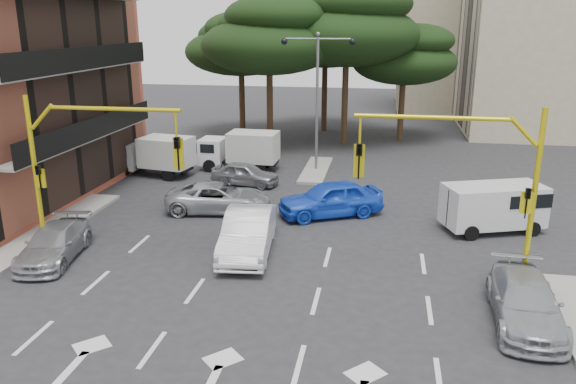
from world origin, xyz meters
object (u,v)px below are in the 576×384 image
(signal_mast_left, at_px, (79,156))
(car_silver_cross_b, at_px, (245,174))
(street_lamp_center, at_px, (317,78))
(van_white, at_px, (493,208))
(box_truck_b, at_px, (240,151))
(car_silver_cross_a, at_px, (218,198))
(car_silver_wagon, at_px, (54,244))
(signal_mast_right, at_px, (477,173))
(car_blue_compact, at_px, (330,199))
(car_silver_parked, at_px, (525,301))
(car_white_hatch, at_px, (248,233))
(box_truck_a, at_px, (154,156))

(signal_mast_left, bearing_deg, car_silver_cross_b, 71.98)
(street_lamp_center, distance_m, car_silver_cross_b, 6.88)
(car_silver_cross_b, xyz_separation_m, van_white, (11.91, -4.99, 0.40))
(street_lamp_center, relative_size, box_truck_b, 1.66)
(signal_mast_left, xyz_separation_m, car_silver_cross_a, (3.27, 5.92, -3.22))
(box_truck_b, bearing_deg, car_silver_wagon, 167.82)
(signal_mast_right, relative_size, car_blue_compact, 1.27)
(car_silver_wagon, xyz_separation_m, car_silver_cross_a, (4.40, 6.33, 0.05))
(car_silver_cross_a, xyz_separation_m, car_silver_parked, (11.70, -8.15, -0.00))
(car_silver_cross_a, relative_size, van_white, 1.17)
(signal_mast_left, distance_m, car_white_hatch, 6.69)
(car_silver_wagon, distance_m, van_white, 17.46)
(car_silver_wagon, distance_m, car_silver_cross_a, 7.71)
(car_white_hatch, height_order, car_blue_compact, car_white_hatch)
(street_lamp_center, bearing_deg, car_blue_compact, -78.26)
(car_blue_compact, bearing_deg, car_silver_cross_a, -112.68)
(car_silver_wagon, xyz_separation_m, box_truck_a, (-1.06, 11.94, 0.51))
(car_white_hatch, relative_size, box_truck_a, 1.07)
(street_lamp_center, height_order, car_silver_parked, street_lamp_center)
(signal_mast_right, xyz_separation_m, street_lamp_center, (-6.80, 14.01, 1.54))
(car_blue_compact, xyz_separation_m, car_silver_cross_b, (-5.02, 4.20, -0.18))
(signal_mast_right, bearing_deg, car_white_hatch, 169.73)
(signal_mast_left, relative_size, car_silver_cross_b, 1.65)
(car_silver_cross_a, relative_size, box_truck_b, 1.02)
(car_white_hatch, distance_m, car_silver_wagon, 7.15)
(street_lamp_center, height_order, box_truck_a, street_lamp_center)
(street_lamp_center, distance_m, car_silver_parked, 18.78)
(car_white_hatch, bearing_deg, car_silver_parked, -27.67)
(car_silver_cross_a, bearing_deg, car_white_hatch, -158.34)
(street_lamp_center, bearing_deg, box_truck_b, -173.66)
(signal_mast_right, relative_size, car_silver_cross_a, 1.26)
(van_white, relative_size, box_truck_a, 0.89)
(car_silver_parked, relative_size, van_white, 1.12)
(street_lamp_center, relative_size, car_silver_parked, 1.71)
(car_white_hatch, bearing_deg, signal_mast_right, -16.32)
(car_white_hatch, distance_m, car_silver_cross_a, 5.16)
(signal_mast_left, height_order, car_white_hatch, signal_mast_left)
(car_white_hatch, distance_m, box_truck_b, 12.58)
(car_silver_cross_b, bearing_deg, van_white, -103.48)
(car_silver_cross_a, distance_m, box_truck_a, 7.84)
(street_lamp_center, bearing_deg, signal_mast_left, -115.91)
(car_white_hatch, xyz_separation_m, box_truck_a, (-7.97, 10.11, 0.32))
(box_truck_a, bearing_deg, car_silver_cross_a, -125.94)
(signal_mast_left, height_order, van_white, signal_mast_left)
(signal_mast_left, relative_size, box_truck_b, 1.28)
(car_white_hatch, distance_m, car_blue_compact, 5.50)
(signal_mast_right, distance_m, car_silver_cross_a, 12.35)
(car_silver_cross_a, distance_m, van_white, 12.05)
(car_white_hatch, xyz_separation_m, van_white, (9.53, 4.04, 0.21))
(car_silver_cross_b, relative_size, van_white, 0.89)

